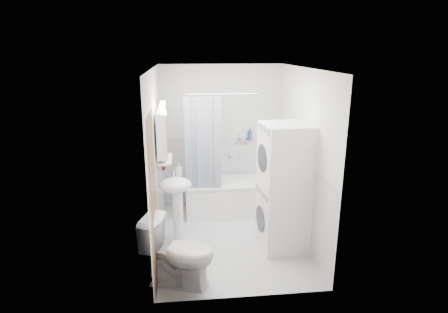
{
  "coord_description": "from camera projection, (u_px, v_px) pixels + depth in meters",
  "views": [
    {
      "loc": [
        -0.62,
        -4.79,
        2.65
      ],
      "look_at": [
        -0.08,
        0.15,
        1.2
      ],
      "focal_mm": 30.0,
      "sensor_mm": 36.0,
      "label": 1
    }
  ],
  "objects": [
    {
      "name": "door",
      "position": [
        158.0,
        191.0,
        4.48
      ],
      "size": [
        0.05,
        2.0,
        2.0
      ],
      "color": "brown",
      "rests_on": "ground"
    },
    {
      "name": "room_walls",
      "position": [
        231.0,
        139.0,
        4.96
      ],
      "size": [
        2.6,
        2.6,
        2.6
      ],
      "color": "white",
      "rests_on": "ground"
    },
    {
      "name": "soap_pump",
      "position": [
        179.0,
        173.0,
        5.28
      ],
      "size": [
        0.08,
        0.17,
        0.08
      ],
      "primitive_type": "imported",
      "color": "gray",
      "rests_on": "sink"
    },
    {
      "name": "shelf_bottle",
      "position": [
        164.0,
        159.0,
        4.89
      ],
      "size": [
        0.07,
        0.18,
        0.07
      ],
      "primitive_type": "imported",
      "color": "gray",
      "rests_on": "shelf"
    },
    {
      "name": "washer_dryer",
      "position": [
        284.0,
        188.0,
        4.96
      ],
      "size": [
        0.66,
        0.66,
        1.72
      ],
      "rotation": [
        0.0,
        0.0,
        0.08
      ],
      "color": "white",
      "rests_on": "ground"
    },
    {
      "name": "toilet",
      "position": [
        179.0,
        253.0,
        4.26
      ],
      "size": [
        0.93,
        0.69,
        0.81
      ],
      "primitive_type": "imported",
      "rotation": [
        0.0,
        0.0,
        1.25
      ],
      "color": "white",
      "rests_on": "ground"
    },
    {
      "name": "shower_curtain",
      "position": [
        203.0,
        145.0,
        5.6
      ],
      "size": [
        0.55,
        0.02,
        1.45
      ],
      "color": "#142248",
      "rests_on": "curtain_rod"
    },
    {
      "name": "shelf_cup",
      "position": [
        165.0,
        152.0,
        5.14
      ],
      "size": [
        0.1,
        0.09,
        0.1
      ],
      "primitive_type": "imported",
      "color": "gray",
      "rests_on": "shelf"
    },
    {
      "name": "tub_spout",
      "position": [
        239.0,
        156.0,
        6.36
      ],
      "size": [
        0.04,
        0.12,
        0.04
      ],
      "primitive_type": "cylinder",
      "rotation": [
        1.57,
        0.0,
        0.0
      ],
      "color": "silver",
      "rests_on": "room_walls"
    },
    {
      "name": "shelf",
      "position": [
        165.0,
        159.0,
        5.05
      ],
      "size": [
        0.18,
        0.54,
        0.02
      ],
      "primitive_type": "cube",
      "color": "silver",
      "rests_on": "room_walls"
    },
    {
      "name": "bathtub",
      "position": [
        229.0,
        195.0,
        6.18
      ],
      "size": [
        1.45,
        0.69,
        0.55
      ],
      "color": "white",
      "rests_on": "ground"
    },
    {
      "name": "shower_caddy",
      "position": [
        242.0,
        140.0,
        6.28
      ],
      "size": [
        0.22,
        0.06,
        0.02
      ],
      "primitive_type": "cube",
      "color": "silver",
      "rests_on": "room_walls"
    },
    {
      "name": "floor",
      "position": [
        231.0,
        239.0,
        5.38
      ],
      "size": [
        2.6,
        2.6,
        0.0
      ],
      "primitive_type": "plane",
      "color": "silver",
      "rests_on": "ground"
    },
    {
      "name": "shampoo_b",
      "position": [
        250.0,
        137.0,
        6.27
      ],
      "size": [
        0.08,
        0.21,
        0.08
      ],
      "primitive_type": "imported",
      "color": "#244090",
      "rests_on": "shower_caddy"
    },
    {
      "name": "shampoo_a",
      "position": [
        243.0,
        136.0,
        6.25
      ],
      "size": [
        0.13,
        0.17,
        0.13
      ],
      "primitive_type": "imported",
      "color": "gray",
      "rests_on": "shower_caddy"
    },
    {
      "name": "medicine_cabinet",
      "position": [
        163.0,
        133.0,
        4.94
      ],
      "size": [
        0.13,
        0.5,
        0.71
      ],
      "color": "white",
      "rests_on": "room_walls"
    },
    {
      "name": "wainscot",
      "position": [
        228.0,
        193.0,
        5.49
      ],
      "size": [
        1.98,
        2.58,
        2.58
      ],
      "color": "white",
      "rests_on": "ground"
    },
    {
      "name": "sink",
      "position": [
        176.0,
        195.0,
        5.14
      ],
      "size": [
        0.44,
        0.37,
        1.04
      ],
      "color": "white",
      "rests_on": "ground"
    },
    {
      "name": "towel",
      "position": [
        163.0,
        140.0,
        5.51
      ],
      "size": [
        0.07,
        0.33,
        0.81
      ],
      "color": "#571311",
      "rests_on": "room_walls"
    },
    {
      "name": "curtain_rod",
      "position": [
        232.0,
        94.0,
        5.44
      ],
      "size": [
        1.63,
        0.02,
        0.02
      ],
      "primitive_type": "cylinder",
      "rotation": [
        0.0,
        1.57,
        0.0
      ],
      "color": "silver",
      "rests_on": "room_walls"
    }
  ]
}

